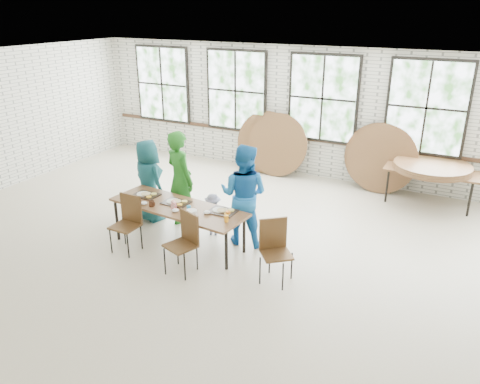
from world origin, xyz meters
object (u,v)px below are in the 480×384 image
object	(u,v)px
dining_table	(178,209)
chair_near_left	(128,218)
storage_table	(431,173)
chair_near_right	(185,238)

from	to	relation	value
dining_table	chair_near_left	size ratio (longest dim) A/B	2.60
dining_table	storage_table	size ratio (longest dim) A/B	1.36
chair_near_right	storage_table	size ratio (longest dim) A/B	0.53
dining_table	chair_near_right	world-z (taller)	chair_near_right
storage_table	dining_table	bearing A→B (deg)	-132.99
dining_table	storage_table	xyz separation A→B (m)	(3.51, 3.85, -0.00)
chair_near_left	dining_table	bearing A→B (deg)	34.15
dining_table	chair_near_right	xyz separation A→B (m)	(0.54, -0.60, -0.13)
chair_near_right	storage_table	world-z (taller)	chair_near_right
chair_near_left	storage_table	distance (m)	6.01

